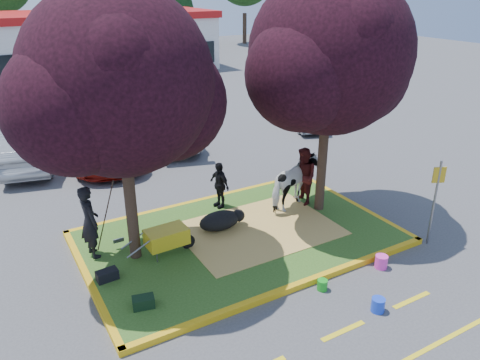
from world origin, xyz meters
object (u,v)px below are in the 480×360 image
calf (220,221)px  handler (90,222)px  bucket_blue (378,305)px  wheelbarrow (167,237)px  car_silver (30,146)px  bucket_green (322,285)px  sign_post (436,194)px  bucket_pink (381,262)px  cow (295,183)px

calf → handler: handler is taller
calf → bucket_blue: size_ratio=3.81×
wheelbarrow → car_silver: size_ratio=0.39×
bucket_green → bucket_blue: (0.55, -1.19, 0.03)m
bucket_green → sign_post: bearing=3.0°
bucket_green → bucket_blue: bearing=-65.1°
sign_post → bucket_green: bearing=-152.8°
wheelbarrow → bucket_pink: bearing=-36.7°
cow → bucket_green: size_ratio=7.22×
wheelbarrow → bucket_green: size_ratio=7.25×
wheelbarrow → bucket_green: bearing=-51.7°
calf → wheelbarrow: size_ratio=0.64×
cow → bucket_green: (-1.79, -3.57, -0.81)m
bucket_pink → car_silver: (-6.42, 11.73, 0.62)m
calf → wheelbarrow: (-1.74, -0.48, 0.23)m
cow → wheelbarrow: (-4.36, -0.58, -0.30)m
handler → car_silver: 7.84m
bucket_pink → bucket_blue: (-1.28, -1.17, -0.01)m
cow → bucket_pink: (0.05, -3.59, -0.77)m
calf → car_silver: (-3.75, 8.24, 0.37)m
handler → wheelbarrow: 1.93m
handler → car_silver: (-0.37, 7.82, -0.31)m
bucket_green → bucket_pink: bucket_pink is taller
wheelbarrow → cow: bearing=5.3°
bucket_pink → bucket_blue: 1.74m
sign_post → bucket_green: sign_post is taller
cow → wheelbarrow: 4.41m
bucket_blue → car_silver: size_ratio=0.07×
sign_post → cow: bearing=144.9°
cow → sign_post: size_ratio=0.78×
sign_post → car_silver: sign_post is taller
cow → calf: cow is taller
calf → sign_post: bearing=-13.8°
sign_post → bucket_blue: (-3.24, -1.38, -1.31)m
bucket_green → bucket_blue: size_ratio=0.82×
calf → handler: 3.47m
handler → bucket_green: bearing=-140.3°
bucket_pink → car_silver: car_silver is taller
cow → handler: size_ratio=0.98×
bucket_green → bucket_blue: 1.31m
cow → wheelbarrow: size_ratio=1.00×
wheelbarrow → bucket_pink: size_ratio=5.63×
wheelbarrow → bucket_blue: size_ratio=5.95×
handler → wheelbarrow: (1.64, -0.90, -0.46)m
calf → sign_post: 5.76m
calf → bucket_blue: calf is taller
sign_post → wheelbarrow: bearing=-179.5°
handler → cow: bearing=-100.7°
wheelbarrow → bucket_green: 3.97m
bucket_green → car_silver: size_ratio=0.05×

